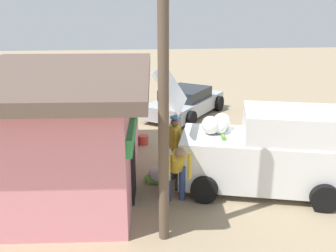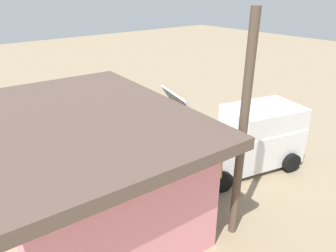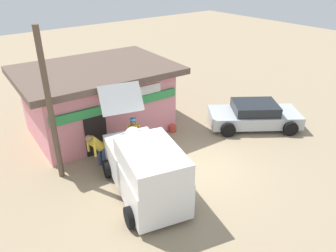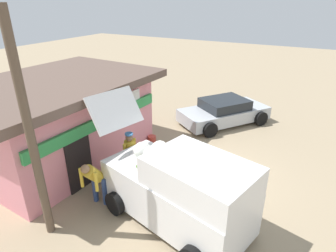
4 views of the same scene
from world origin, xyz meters
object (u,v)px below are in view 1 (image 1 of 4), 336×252
(storefront_bar, at_px, (57,125))
(paint_bucket, at_px, (143,140))
(parked_sedan, at_px, (185,102))
(delivery_van, at_px, (268,151))
(vendor_standing, at_px, (175,142))
(customer_bending, at_px, (177,168))
(unloaded_banana_pile, at_px, (158,175))

(storefront_bar, height_order, paint_bucket, storefront_bar)
(parked_sedan, height_order, paint_bucket, parked_sedan)
(delivery_van, xyz_separation_m, vendor_standing, (0.97, 2.20, -0.06))
(parked_sedan, distance_m, customer_bending, 7.52)
(delivery_van, height_order, customer_bending, delivery_van)
(storefront_bar, xyz_separation_m, paint_bucket, (2.44, -2.28, -1.36))
(unloaded_banana_pile, bearing_deg, paint_bucket, 5.46)
(paint_bucket, bearing_deg, storefront_bar, 136.87)
(parked_sedan, height_order, customer_bending, customer_bending)
(customer_bending, height_order, paint_bucket, customer_bending)
(parked_sedan, bearing_deg, delivery_van, -171.28)
(parked_sedan, bearing_deg, paint_bucket, 150.40)
(storefront_bar, height_order, unloaded_banana_pile, storefront_bar)
(unloaded_banana_pile, bearing_deg, customer_bending, -164.17)
(parked_sedan, distance_m, vendor_standing, 6.01)
(delivery_van, height_order, parked_sedan, delivery_van)
(unloaded_banana_pile, height_order, paint_bucket, unloaded_banana_pile)
(storefront_bar, xyz_separation_m, parked_sedan, (5.79, -4.19, -0.96))
(vendor_standing, bearing_deg, paint_bucket, 16.52)
(customer_bending, xyz_separation_m, paint_bucket, (4.05, 0.62, -0.77))
(delivery_van, xyz_separation_m, unloaded_banana_pile, (0.70, 2.69, -0.86))
(delivery_van, height_order, vendor_standing, delivery_van)
(storefront_bar, bearing_deg, parked_sedan, -35.88)
(unloaded_banana_pile, relative_size, paint_bucket, 2.52)
(customer_bending, bearing_deg, paint_bucket, 8.73)
(vendor_standing, height_order, paint_bucket, vendor_standing)
(parked_sedan, distance_m, paint_bucket, 3.88)
(storefront_bar, distance_m, vendor_standing, 3.08)
(delivery_van, xyz_separation_m, paint_bucket, (3.50, 2.95, -0.87))
(storefront_bar, relative_size, paint_bucket, 20.70)
(delivery_van, bearing_deg, customer_bending, 103.30)
(delivery_van, distance_m, customer_bending, 2.40)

